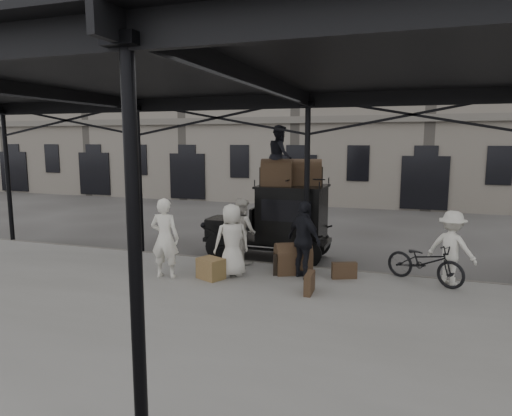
{
  "coord_description": "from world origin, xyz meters",
  "views": [
    {
      "loc": [
        2.52,
        -9.54,
        3.45
      ],
      "look_at": [
        -1.25,
        1.6,
        1.7
      ],
      "focal_mm": 32.0,
      "sensor_mm": 36.0,
      "label": 1
    }
  ],
  "objects": [
    {
      "name": "porter_left",
      "position": [
        -3.01,
        -0.07,
        1.12
      ],
      "size": [
        0.74,
        0.52,
        1.94
      ],
      "primitive_type": "imported",
      "rotation": [
        0.0,
        0.0,
        3.22
      ],
      "color": "silver",
      "rests_on": "platform"
    },
    {
      "name": "taxi",
      "position": [
        -0.95,
        3.02,
        1.2
      ],
      "size": [
        3.65,
        1.55,
        2.18
      ],
      "color": "black",
      "rests_on": "ground"
    },
    {
      "name": "ground",
      "position": [
        0.0,
        0.0,
        0.0
      ],
      "size": [
        120.0,
        120.0,
        0.0
      ],
      "primitive_type": "plane",
      "color": "#383533",
      "rests_on": "ground"
    },
    {
      "name": "platform",
      "position": [
        0.0,
        -2.0,
        0.07
      ],
      "size": [
        28.0,
        8.0,
        0.15
      ],
      "primitive_type": "cube",
      "color": "slate",
      "rests_on": "ground"
    },
    {
      "name": "suitcase_upright",
      "position": [
        0.55,
        -0.11,
        0.38
      ],
      "size": [
        0.17,
        0.6,
        0.45
      ],
      "primitive_type": "cube",
      "rotation": [
        0.0,
        0.0,
        0.03
      ],
      "color": "#473121",
      "rests_on": "platform"
    },
    {
      "name": "wicker_hamper",
      "position": [
        -1.91,
        0.17,
        0.4
      ],
      "size": [
        0.73,
        0.66,
        0.5
      ],
      "primitive_type": "cube",
      "rotation": [
        0.0,
        0.0,
        -0.43
      ],
      "color": "olive",
      "rests_on": "platform"
    },
    {
      "name": "porter_midleft",
      "position": [
        -1.72,
        1.8,
        1.03
      ],
      "size": [
        1.09,
        1.06,
        1.77
      ],
      "primitive_type": "imported",
      "rotation": [
        0.0,
        0.0,
        2.44
      ],
      "color": "beige",
      "rests_on": "platform"
    },
    {
      "name": "building_frontage",
      "position": [
        0.0,
        18.0,
        7.0
      ],
      "size": [
        64.0,
        8.0,
        14.0
      ],
      "primitive_type": "cube",
      "color": "slate",
      "rests_on": "ground"
    },
    {
      "name": "canopy",
      "position": [
        0.0,
        -1.72,
        4.6
      ],
      "size": [
        22.5,
        9.0,
        4.74
      ],
      "color": "black",
      "rests_on": "ground"
    },
    {
      "name": "porter_roof",
      "position": [
        -0.98,
        2.92,
        3.03
      ],
      "size": [
        0.87,
        0.98,
        1.69
      ],
      "primitive_type": "imported",
      "rotation": [
        0.0,
        0.0,
        1.89
      ],
      "color": "black",
      "rests_on": "taxi"
    },
    {
      "name": "steamer_trunk_platform",
      "position": [
        -0.16,
        1.26,
        0.48
      ],
      "size": [
        1.04,
        0.9,
        0.65
      ],
      "primitive_type": null,
      "rotation": [
        0.0,
        0.0,
        0.5
      ],
      "color": "#473121",
      "rests_on": "platform"
    },
    {
      "name": "porter_official",
      "position": [
        0.19,
        0.95,
        1.09
      ],
      "size": [
        1.15,
        1.03,
        1.88
      ],
      "primitive_type": "imported",
      "rotation": [
        0.0,
        0.0,
        2.5
      ],
      "color": "black",
      "rests_on": "platform"
    },
    {
      "name": "steamer_trunk_roof_far",
      "position": [
        -0.28,
        3.22,
        2.49
      ],
      "size": [
        0.94,
        0.68,
        0.62
      ],
      "primitive_type": null,
      "rotation": [
        0.0,
        0.0,
        0.21
      ],
      "color": "#473121",
      "rests_on": "taxi"
    },
    {
      "name": "suitcase_flat",
      "position": [
        1.13,
        1.19,
        0.35
      ],
      "size": [
        0.61,
        0.37,
        0.4
      ],
      "primitive_type": "cube",
      "rotation": [
        0.0,
        0.0,
        0.4
      ],
      "color": "#473121",
      "rests_on": "platform"
    },
    {
      "name": "porter_centre",
      "position": [
        -1.52,
        0.54,
        1.04
      ],
      "size": [
        1.04,
        0.98,
        1.79
      ],
      "primitive_type": "imported",
      "rotation": [
        0.0,
        0.0,
        3.79
      ],
      "color": "beige",
      "rests_on": "platform"
    },
    {
      "name": "porter_right",
      "position": [
        3.5,
        1.57,
        1.01
      ],
      "size": [
        1.27,
        1.04,
        1.71
      ],
      "primitive_type": "imported",
      "rotation": [
        0.0,
        0.0,
        2.72
      ],
      "color": "silver",
      "rests_on": "platform"
    },
    {
      "name": "steamer_trunk_roof_near",
      "position": [
        -1.03,
        2.77,
        2.5
      ],
      "size": [
        0.94,
        0.67,
        0.63
      ],
      "primitive_type": null,
      "rotation": [
        0.0,
        0.0,
        0.18
      ],
      "color": "#473121",
      "rests_on": "taxi"
    },
    {
      "name": "bicycle",
      "position": [
        2.94,
        1.51,
        0.64
      ],
      "size": [
        1.97,
        1.45,
        0.99
      ],
      "primitive_type": "imported",
      "rotation": [
        0.0,
        0.0,
        1.09
      ],
      "color": "black",
      "rests_on": "platform"
    }
  ]
}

